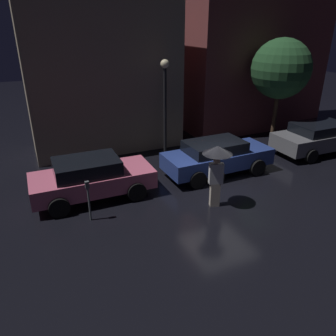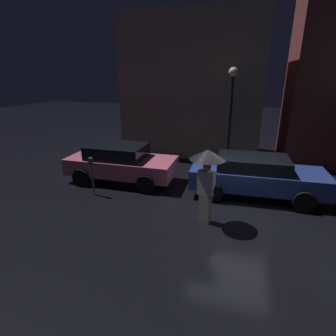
% 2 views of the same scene
% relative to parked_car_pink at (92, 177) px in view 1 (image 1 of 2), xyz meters
% --- Properties ---
extents(ground_plane, '(60.00, 60.00, 0.00)m').
position_rel_parked_car_pink_xyz_m(ground_plane, '(4.39, -1.48, -0.77)').
color(ground_plane, black).
extents(building_facade_left, '(6.87, 3.00, 6.79)m').
position_rel_parked_car_pink_xyz_m(building_facade_left, '(1.87, 5.02, 2.63)').
color(building_facade_left, gray).
rests_on(building_facade_left, ground).
extents(building_facade_right, '(7.96, 3.00, 8.47)m').
position_rel_parked_car_pink_xyz_m(building_facade_right, '(10.45, 5.02, 3.47)').
color(building_facade_right, brown).
rests_on(building_facade_right, ground).
extents(parked_car_pink, '(4.17, 1.96, 1.45)m').
position_rel_parked_car_pink_xyz_m(parked_car_pink, '(0.00, 0.00, 0.00)').
color(parked_car_pink, '#DB6684').
rests_on(parked_car_pink, ground).
extents(parked_car_blue, '(4.46, 1.88, 1.40)m').
position_rel_parked_car_pink_xyz_m(parked_car_blue, '(5.03, -0.09, -0.01)').
color(parked_car_blue, navy).
rests_on(parked_car_blue, ground).
extents(parked_car_grey, '(4.66, 2.01, 1.43)m').
position_rel_parked_car_pink_xyz_m(parked_car_grey, '(10.81, 0.03, -0.01)').
color(parked_car_grey, slate).
rests_on(parked_car_grey, ground).
extents(pedestrian_with_umbrella, '(0.96, 0.96, 2.14)m').
position_rel_parked_car_pink_xyz_m(pedestrian_with_umbrella, '(3.60, -2.27, 0.84)').
color(pedestrian_with_umbrella, beige).
rests_on(pedestrian_with_umbrella, ground).
extents(parking_meter, '(0.12, 0.10, 1.35)m').
position_rel_parked_car_pink_xyz_m(parking_meter, '(-0.40, -1.46, 0.06)').
color(parking_meter, '#4C5154').
rests_on(parking_meter, ground).
extents(street_lamp_near, '(0.37, 0.37, 4.29)m').
position_rel_parked_car_pink_xyz_m(street_lamp_near, '(3.94, 2.60, 2.06)').
color(street_lamp_near, black).
rests_on(street_lamp_near, ground).
extents(street_tree, '(2.79, 2.79, 5.08)m').
position_rel_parked_car_pink_xyz_m(street_tree, '(9.62, 1.95, 2.91)').
color(street_tree, '#473323').
rests_on(street_tree, ground).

